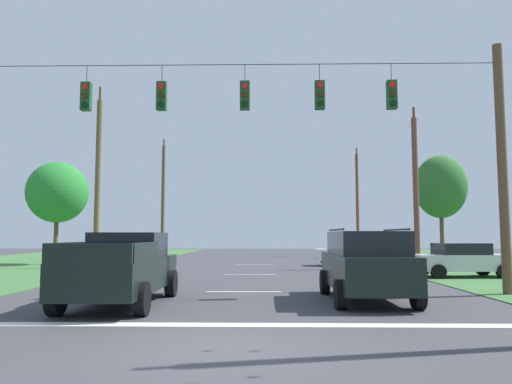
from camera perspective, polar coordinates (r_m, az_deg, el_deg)
ground_plane at (r=8.43m, az=-4.11°, el=-17.92°), size 120.00×120.00×0.00m
stop_bar_stripe at (r=10.58m, az=-2.98°, el=-15.25°), size 14.06×0.45×0.01m
lane_dash_0 at (r=16.51m, az=-1.46°, el=-11.57°), size 2.50×0.15×0.01m
lane_dash_1 at (r=23.61m, az=-0.67°, el=-9.61°), size 2.50×0.15×0.01m
lane_dash_2 at (r=31.16m, az=-0.23°, el=-8.51°), size 2.50×0.15×0.01m
overhead_signal_span at (r=15.91m, az=-1.89°, el=4.71°), size 17.20×0.31×8.11m
pickup_truck at (r=13.92m, az=-15.31°, el=-8.63°), size 2.31×5.41×1.95m
suv_black at (r=14.43m, az=12.71°, el=-8.18°), size 2.21×4.80×2.05m
distant_car_crossing_white at (r=30.86m, az=11.05°, el=-6.99°), size 4.44×2.32×1.52m
distant_car_oncoming at (r=23.66m, az=22.88°, el=-7.30°), size 4.40×2.22×1.52m
utility_pole_mid_right at (r=29.45m, az=18.20°, el=0.25°), size 0.32×1.74×9.32m
utility_pole_far_right at (r=45.61m, az=11.78°, el=-1.09°), size 0.29×1.66×9.95m
utility_pole_mid_left at (r=29.39m, az=-18.03°, el=1.55°), size 0.31×1.99×10.50m
utility_pole_far_left at (r=45.36m, az=-10.83°, el=-0.65°), size 0.32×1.67×10.71m
tree_roadside_right at (r=33.60m, az=-22.21°, el=-0.06°), size 3.82×3.82×6.54m
tree_roadside_far_right at (r=35.18m, az=20.77°, el=0.56°), size 3.44×3.44×7.26m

